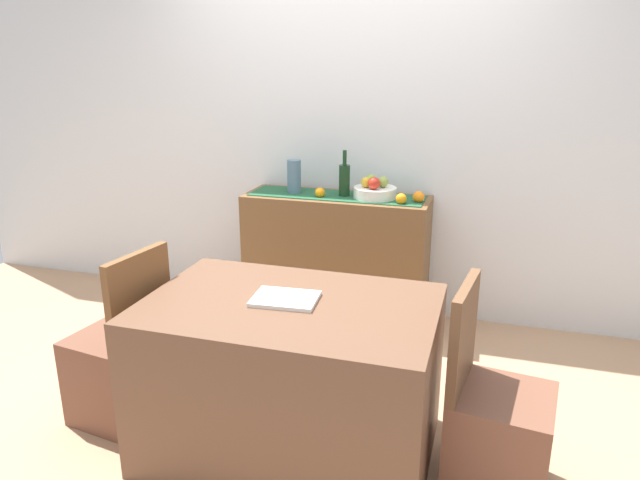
# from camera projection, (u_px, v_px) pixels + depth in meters

# --- Properties ---
(ground_plane) EXTENTS (6.40, 6.40, 0.02)m
(ground_plane) POSITION_uv_depth(u_px,v_px,m) (300.00, 385.00, 3.26)
(ground_plane) COLOR tan
(ground_plane) RESTS_ON ground
(room_wall_rear) EXTENTS (6.40, 0.06, 2.70)m
(room_wall_rear) POSITION_uv_depth(u_px,v_px,m) (354.00, 120.00, 3.94)
(room_wall_rear) COLOR silver
(room_wall_rear) RESTS_ON ground
(sideboard_console) EXTENTS (1.23, 0.42, 0.88)m
(sideboard_console) POSITION_uv_depth(u_px,v_px,m) (336.00, 258.00, 3.98)
(sideboard_console) COLOR brown
(sideboard_console) RESTS_ON ground
(table_runner) EXTENTS (1.16, 0.32, 0.01)m
(table_runner) POSITION_uv_depth(u_px,v_px,m) (337.00, 196.00, 3.85)
(table_runner) COLOR #225434
(table_runner) RESTS_ON sideboard_console
(fruit_bowl) EXTENTS (0.28, 0.28, 0.07)m
(fruit_bowl) POSITION_uv_depth(u_px,v_px,m) (375.00, 193.00, 3.77)
(fruit_bowl) COLOR white
(fruit_bowl) RESTS_ON table_runner
(apple_right) EXTENTS (0.07, 0.07, 0.07)m
(apple_right) POSITION_uv_depth(u_px,v_px,m) (371.00, 180.00, 3.81)
(apple_right) COLOR #89B333
(apple_right) RESTS_ON fruit_bowl
(apple_front) EXTENTS (0.08, 0.08, 0.08)m
(apple_front) POSITION_uv_depth(u_px,v_px,m) (374.00, 183.00, 3.69)
(apple_front) COLOR red
(apple_front) RESTS_ON fruit_bowl
(apple_rear) EXTENTS (0.07, 0.07, 0.07)m
(apple_rear) POSITION_uv_depth(u_px,v_px,m) (366.00, 182.00, 3.75)
(apple_rear) COLOR gold
(apple_rear) RESTS_ON fruit_bowl
(apple_upper) EXTENTS (0.07, 0.07, 0.07)m
(apple_upper) POSITION_uv_depth(u_px,v_px,m) (383.00, 182.00, 3.75)
(apple_upper) COLOR #91A544
(apple_upper) RESTS_ON fruit_bowl
(wine_bottle) EXTENTS (0.07, 0.07, 0.31)m
(wine_bottle) POSITION_uv_depth(u_px,v_px,m) (344.00, 180.00, 3.80)
(wine_bottle) COLOR #16351A
(wine_bottle) RESTS_ON sideboard_console
(ceramic_vase) EXTENTS (0.09, 0.09, 0.23)m
(ceramic_vase) POSITION_uv_depth(u_px,v_px,m) (294.00, 177.00, 3.90)
(ceramic_vase) COLOR slate
(ceramic_vase) RESTS_ON sideboard_console
(orange_loose_end) EXTENTS (0.07, 0.07, 0.07)m
(orange_loose_end) POSITION_uv_depth(u_px,v_px,m) (401.00, 199.00, 3.63)
(orange_loose_end) COLOR orange
(orange_loose_end) RESTS_ON sideboard_console
(orange_loose_far) EXTENTS (0.07, 0.07, 0.07)m
(orange_loose_far) POSITION_uv_depth(u_px,v_px,m) (419.00, 197.00, 3.67)
(orange_loose_far) COLOR orange
(orange_loose_far) RESTS_ON sideboard_console
(orange_loose_near_bowl) EXTENTS (0.07, 0.07, 0.07)m
(orange_loose_near_bowl) POSITION_uv_depth(u_px,v_px,m) (320.00, 193.00, 3.80)
(orange_loose_near_bowl) COLOR orange
(orange_loose_near_bowl) RESTS_ON sideboard_console
(dining_table) EXTENTS (1.27, 0.84, 0.74)m
(dining_table) POSITION_uv_depth(u_px,v_px,m) (291.00, 378.00, 2.62)
(dining_table) COLOR brown
(dining_table) RESTS_ON ground
(open_book) EXTENTS (0.30, 0.23, 0.02)m
(open_book) POSITION_uv_depth(u_px,v_px,m) (285.00, 299.00, 2.52)
(open_book) COLOR white
(open_book) RESTS_ON dining_table
(chair_near_window) EXTENTS (0.45, 0.45, 0.90)m
(chair_near_window) POSITION_uv_depth(u_px,v_px,m) (122.00, 369.00, 2.90)
(chair_near_window) COLOR brown
(chair_near_window) RESTS_ON ground
(chair_by_corner) EXTENTS (0.45, 0.45, 0.90)m
(chair_by_corner) POSITION_uv_depth(u_px,v_px,m) (496.00, 433.00, 2.40)
(chair_by_corner) COLOR brown
(chair_by_corner) RESTS_ON ground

